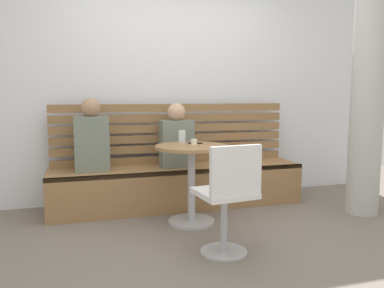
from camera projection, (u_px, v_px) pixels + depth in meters
ground at (217, 248)px, 3.05m from camera, size 8.00×8.00×0.00m
back_wall at (169, 74)px, 4.43m from camera, size 5.20×0.10×2.90m
concrete_pillar at (369, 75)px, 3.79m from camera, size 0.32×0.32×2.80m
booth_bench at (179, 186)px, 4.16m from camera, size 2.70×0.52×0.44m
booth_backrest at (173, 133)px, 4.32m from camera, size 2.65×0.04×0.67m
cafe_table at (191, 169)px, 3.59m from camera, size 0.68×0.68×0.74m
white_chair at (228, 196)px, 2.83m from camera, size 0.44×0.44×0.85m
person_adult at (92, 139)px, 3.86m from camera, size 0.34×0.22×0.73m
person_child_left at (176, 139)px, 4.09m from camera, size 0.34×0.22×0.68m
cup_espresso_small at (194, 142)px, 3.59m from camera, size 0.06×0.06×0.05m
cup_glass_tall at (182, 136)px, 3.78m from camera, size 0.07×0.07×0.12m
phone_on_table at (195, 143)px, 3.70m from camera, size 0.16×0.11×0.01m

